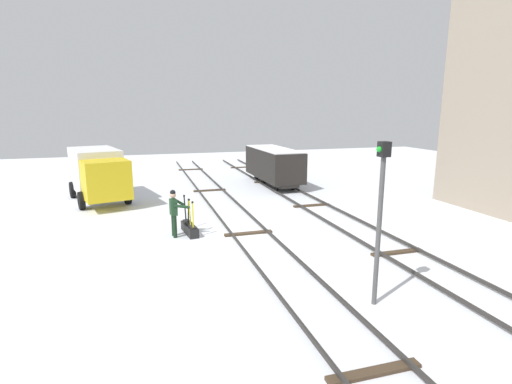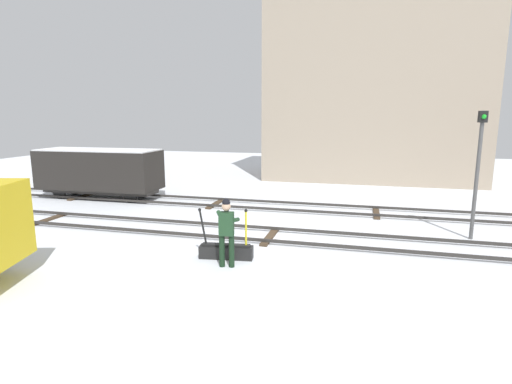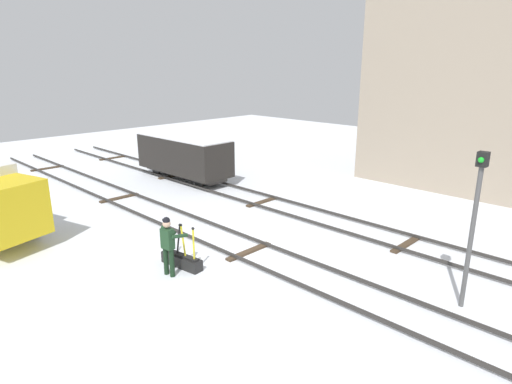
% 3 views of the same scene
% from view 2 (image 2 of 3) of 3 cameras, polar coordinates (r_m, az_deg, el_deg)
% --- Properties ---
extents(ground_plane, '(60.00, 60.00, 0.00)m').
position_cam_2_polar(ground_plane, '(13.58, 1.95, -6.43)').
color(ground_plane, silver).
extents(track_main_line, '(44.00, 1.94, 0.18)m').
position_cam_2_polar(track_main_line, '(13.55, 1.96, -5.99)').
color(track_main_line, '#2D2B28').
rests_on(track_main_line, ground_plane).
extents(track_siding_near, '(44.00, 1.94, 0.18)m').
position_cam_2_polar(track_siding_near, '(17.68, 5.06, -2.08)').
color(track_siding_near, '#2D2B28').
rests_on(track_siding_near, ground_plane).
extents(switch_lever_frame, '(1.56, 0.55, 1.45)m').
position_cam_2_polar(switch_lever_frame, '(11.66, -4.21, -8.07)').
color(switch_lever_frame, black).
rests_on(switch_lever_frame, ground_plane).
extents(rail_worker, '(0.59, 0.76, 1.87)m').
position_cam_2_polar(rail_worker, '(10.81, -4.13, -5.05)').
color(rail_worker, black).
rests_on(rail_worker, ground_plane).
extents(signal_post, '(0.24, 0.32, 4.14)m').
position_cam_2_polar(signal_post, '(14.73, 28.70, 3.60)').
color(signal_post, '#4C4C4C').
rests_on(signal_post, ground_plane).
extents(apartment_building, '(13.12, 6.95, 12.31)m').
position_cam_2_polar(apartment_building, '(27.67, 16.09, 14.75)').
color(apartment_building, gray).
rests_on(apartment_building, ground_plane).
extents(freight_car_mid_siding, '(5.95, 2.14, 2.40)m').
position_cam_2_polar(freight_car_mid_siding, '(21.16, -21.12, 2.86)').
color(freight_car_mid_siding, '#2D2B28').
rests_on(freight_car_mid_siding, ground_plane).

